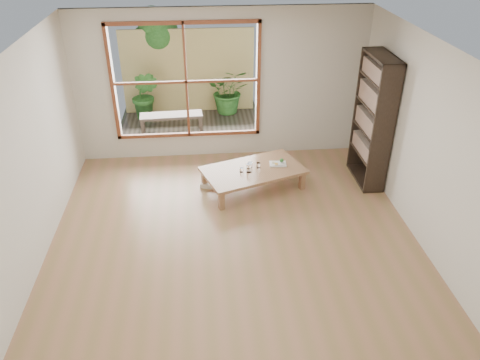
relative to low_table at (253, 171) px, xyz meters
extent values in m
plane|color=#A57452|center=(-0.41, -1.19, -0.30)|extent=(5.00, 5.00, 0.00)
cube|color=#9B744B|center=(0.00, 0.00, 0.02)|extent=(1.77, 1.35, 0.05)
cube|color=#9B744B|center=(-0.54, -0.57, -0.15)|extent=(0.10, 0.10, 0.29)
cube|color=#9B744B|center=(-0.78, 0.11, -0.15)|extent=(0.10, 0.10, 0.29)
cube|color=#9B744B|center=(0.78, -0.11, -0.15)|extent=(0.10, 0.10, 0.29)
cube|color=#9B744B|center=(0.54, 0.57, -0.15)|extent=(0.10, 0.10, 0.29)
cube|color=silver|center=(-0.57, 0.21, -0.27)|extent=(0.58, 0.58, 0.07)
cube|color=#30241B|center=(1.90, 0.12, 0.74)|extent=(0.33, 0.94, 2.09)
cylinder|color=silver|center=(-0.08, -0.08, 0.11)|extent=(0.08, 0.08, 0.14)
cylinder|color=silver|center=(0.09, 0.04, 0.08)|extent=(0.06, 0.06, 0.09)
cylinder|color=silver|center=(-0.04, 0.05, 0.09)|extent=(0.07, 0.07, 0.09)
cylinder|color=silver|center=(-0.19, -0.07, 0.08)|extent=(0.06, 0.06, 0.07)
cube|color=white|center=(0.42, 0.12, 0.05)|extent=(0.28, 0.21, 0.02)
sphere|color=#30712D|center=(0.48, 0.16, 0.09)|extent=(0.07, 0.07, 0.07)
cube|color=gold|center=(0.39, 0.08, 0.07)|extent=(0.05, 0.04, 0.02)
cube|color=beige|center=(0.35, 0.15, 0.07)|extent=(0.06, 0.05, 0.02)
cylinder|color=silver|center=(0.45, 0.06, 0.06)|extent=(0.15, 0.02, 0.01)
cube|color=#3A332A|center=(-1.01, 2.37, -0.30)|extent=(2.80, 2.00, 0.05)
cube|color=#30241B|center=(-1.37, 2.22, 0.08)|extent=(1.24, 0.42, 0.05)
cube|color=#30241B|center=(-1.93, 2.05, -0.11)|extent=(0.06, 0.06, 0.34)
cube|color=#30241B|center=(-1.95, 2.33, -0.11)|extent=(0.06, 0.06, 0.34)
cube|color=#30241B|center=(-0.80, 2.12, -0.11)|extent=(0.06, 0.06, 0.34)
cube|color=#30241B|center=(-0.81, 2.39, -0.11)|extent=(0.06, 0.06, 0.34)
cube|color=tan|center=(-1.01, 3.37, 0.60)|extent=(2.80, 0.06, 1.80)
imported|color=#2E6725|center=(-0.16, 3.18, 0.23)|extent=(0.96, 0.85, 1.00)
imported|color=#2E6725|center=(-1.92, 2.96, 0.25)|extent=(0.72, 0.66, 1.05)
cylinder|color=#4C3D2D|center=(-1.71, 3.67, 0.50)|extent=(0.14, 0.14, 1.60)
sphere|color=#2E6725|center=(-1.59, 3.67, 1.35)|extent=(0.84, 0.84, 0.84)
sphere|color=#2E6725|center=(-1.86, 3.75, 1.15)|extent=(0.70, 0.70, 0.70)
sphere|color=#2E6725|center=(-1.68, 3.57, 1.60)|extent=(0.64, 0.64, 0.64)
camera|label=1|loc=(-0.80, -6.46, 3.68)|focal=35.00mm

